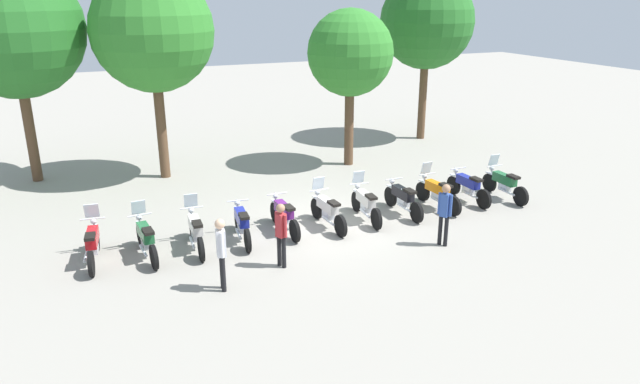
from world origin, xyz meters
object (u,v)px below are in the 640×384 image
(motorcycle_9, at_px, (468,186))
(motorcycle_10, at_px, (504,183))
(motorcycle_2, at_px, (196,231))
(tree_1, at_px, (153,31))
(motorcycle_6, at_px, (366,203))
(person_1, at_px, (445,210))
(person_2, at_px, (221,249))
(tree_0, at_px, (13,29))
(motorcycle_1, at_px, (146,238))
(motorcycle_8, at_px, (437,192))
(tree_3, at_px, (427,22))
(motorcycle_0, at_px, (93,243))
(tree_2, at_px, (350,54))
(motorcycle_5, at_px, (327,210))
(motorcycle_7, at_px, (403,198))
(person_0, at_px, (281,230))
(motorcycle_3, at_px, (242,223))
(motorcycle_4, at_px, (284,215))

(motorcycle_9, relative_size, motorcycle_10, 1.00)
(motorcycle_2, distance_m, tree_1, 8.33)
(motorcycle_6, bearing_deg, tree_1, 40.53)
(person_1, xyz_separation_m, person_2, (-6.10, -0.07, 0.01))
(motorcycle_2, distance_m, tree_0, 10.40)
(motorcycle_10, bearing_deg, motorcycle_1, 89.69)
(motorcycle_8, distance_m, tree_3, 10.51)
(motorcycle_8, height_order, person_2, person_2)
(tree_0, bearing_deg, tree_3, -0.12)
(tree_3, bearing_deg, person_2, -138.76)
(motorcycle_0, distance_m, tree_2, 11.88)
(motorcycle_0, bearing_deg, motorcycle_5, -84.65)
(motorcycle_1, xyz_separation_m, motorcycle_8, (8.99, 0.06, 0.00))
(motorcycle_9, xyz_separation_m, tree_1, (-8.71, 6.66, 4.75))
(motorcycle_1, xyz_separation_m, motorcycle_9, (10.28, 0.18, -0.01))
(motorcycle_2, bearing_deg, person_1, -108.32)
(motorcycle_1, height_order, motorcycle_5, same)
(motorcycle_0, relative_size, motorcycle_7, 1.00)
(motorcycle_10, bearing_deg, tree_1, 55.36)
(motorcycle_9, distance_m, person_0, 7.57)
(person_1, relative_size, person_2, 0.99)
(motorcycle_8, bearing_deg, person_2, 104.45)
(motorcycle_5, relative_size, tree_3, 0.30)
(motorcycle_8, distance_m, motorcycle_9, 1.29)
(motorcycle_6, bearing_deg, motorcycle_8, -85.02)
(motorcycle_3, xyz_separation_m, motorcycle_9, (7.70, 0.15, 0.00))
(motorcycle_5, xyz_separation_m, person_2, (-3.76, -2.52, 0.52))
(motorcycle_2, xyz_separation_m, motorcycle_4, (2.57, 0.16, -0.01))
(motorcycle_1, height_order, person_1, person_1)
(motorcycle_1, height_order, person_2, person_2)
(motorcycle_0, distance_m, motorcycle_3, 3.86)
(motorcycle_1, xyz_separation_m, motorcycle_3, (2.58, 0.04, -0.01))
(motorcycle_8, xyz_separation_m, person_2, (-7.61, -2.59, 0.52))
(motorcycle_0, relative_size, tree_2, 0.36)
(motorcycle_5, height_order, person_2, person_2)
(motorcycle_0, bearing_deg, person_1, -99.60)
(motorcycle_10, relative_size, tree_3, 0.30)
(tree_2, distance_m, tree_3, 5.74)
(motorcycle_2, bearing_deg, motorcycle_0, 88.32)
(motorcycle_3, bearing_deg, motorcycle_8, -83.76)
(motorcycle_4, distance_m, person_2, 3.70)
(person_2, relative_size, tree_2, 0.29)
(person_2, bearing_deg, motorcycle_0, 140.07)
(motorcycle_9, xyz_separation_m, tree_3, (3.35, 8.02, 4.78))
(motorcycle_5, bearing_deg, person_2, 121.10)
(motorcycle_9, distance_m, tree_0, 16.11)
(motorcycle_2, relative_size, motorcycle_3, 1.00)
(motorcycle_1, distance_m, tree_1, 8.46)
(motorcycle_5, xyz_separation_m, person_1, (2.34, -2.45, 0.51))
(motorcycle_2, distance_m, person_0, 2.64)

